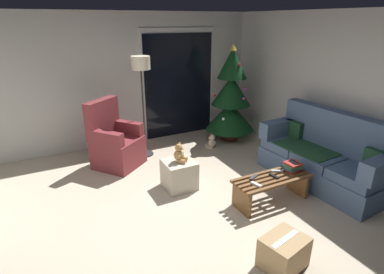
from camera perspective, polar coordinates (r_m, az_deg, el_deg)
ground_plane at (r=3.86m, az=-0.58°, el=-16.29°), size 7.00×7.00×0.00m
wall_back at (r=6.07m, az=-13.86°, el=10.13°), size 5.72×0.12×2.50m
wall_right at (r=5.16m, az=29.30°, el=6.15°), size 0.12×6.00×2.50m
patio_door_frame at (r=6.43m, az=-2.50°, el=9.95°), size 1.60×0.02×2.20m
patio_door_glass at (r=6.42m, az=-2.42°, el=9.48°), size 1.50×0.02×2.10m
couch at (r=5.02m, az=23.46°, el=-3.53°), size 0.89×1.98×1.08m
coffee_table at (r=4.31m, az=14.69°, el=-8.74°), size 1.10×0.40×0.38m
remote_black at (r=4.26m, az=15.12°, el=-7.09°), size 0.06×0.16×0.02m
remote_white at (r=4.01m, az=11.95°, el=-8.67°), size 0.08×0.16×0.02m
remote_silver at (r=4.40m, az=15.62°, el=-6.15°), size 0.16×0.11×0.02m
remote_graphite at (r=4.16m, az=11.41°, el=-7.43°), size 0.16×0.10×0.02m
book_stack at (r=4.46m, az=18.40°, el=-5.33°), size 0.26×0.20×0.13m
cell_phone at (r=4.43m, az=18.55°, el=-4.52°), size 0.08×0.15×0.01m
christmas_tree at (r=6.20m, az=7.27°, el=7.04°), size 0.99×0.99×1.92m
armchair at (r=5.29m, az=-14.18°, el=-1.12°), size 0.96×0.96×1.13m
floor_lamp at (r=5.31m, az=-9.50°, el=11.74°), size 0.32×0.32×1.78m
ottoman at (r=4.53m, az=-2.42°, el=-7.01°), size 0.44×0.44×0.43m
teddy_bear_honey at (r=4.38m, az=-2.35°, el=-3.18°), size 0.21×0.21×0.29m
teddy_bear_cream_by_tree at (r=5.93m, az=3.67°, el=-0.95°), size 0.21×0.20×0.29m
cardboard_box_taped_mid_floor at (r=3.39m, az=16.78°, el=-19.97°), size 0.50×0.44×0.34m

